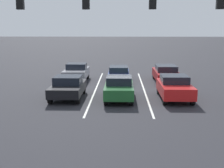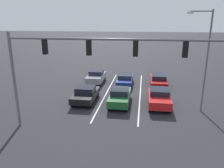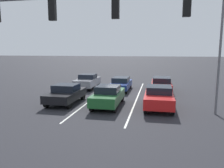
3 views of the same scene
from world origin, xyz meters
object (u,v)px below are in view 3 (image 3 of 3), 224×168
(car_black_rightlane_front, at_px, (66,94))
(car_gray_rightlane_second, at_px, (87,81))
(car_red_leftlane_front, at_px, (159,97))
(car_maroon_leftlane_second, at_px, (161,84))
(car_darkgreen_midlane_front, at_px, (108,96))
(traffic_signal_gantry, at_px, (40,23))
(car_navy_midlane_second, at_px, (121,83))
(street_lamp_left_shoulder, at_px, (217,37))

(car_black_rightlane_front, bearing_deg, car_gray_rightlane_second, -86.67)
(car_red_leftlane_front, xyz_separation_m, car_maroon_leftlane_second, (-0.28, -6.08, -0.04))
(car_darkgreen_midlane_front, xyz_separation_m, car_red_leftlane_front, (-3.55, -0.16, 0.02))
(car_gray_rightlane_second, relative_size, traffic_signal_gantry, 0.30)
(car_navy_midlane_second, relative_size, car_maroon_leftlane_second, 0.93)
(car_black_rightlane_front, distance_m, car_navy_midlane_second, 6.88)
(car_gray_rightlane_second, bearing_deg, car_black_rightlane_front, 93.33)
(car_maroon_leftlane_second, bearing_deg, car_black_rightlane_front, 40.32)
(car_maroon_leftlane_second, height_order, street_lamp_left_shoulder, street_lamp_left_shoulder)
(car_maroon_leftlane_second, xyz_separation_m, street_lamp_left_shoulder, (-3.00, 6.89, 4.01))
(car_darkgreen_midlane_front, xyz_separation_m, car_gray_rightlane_second, (3.67, -6.60, 0.01))
(car_darkgreen_midlane_front, bearing_deg, street_lamp_left_shoulder, 174.56)
(car_black_rightlane_front, distance_m, traffic_signal_gantry, 7.17)
(car_darkgreen_midlane_front, bearing_deg, car_red_leftlane_front, -177.49)
(traffic_signal_gantry, relative_size, street_lamp_left_shoulder, 1.63)
(car_red_leftlane_front, distance_m, traffic_signal_gantry, 9.00)
(car_gray_rightlane_second, distance_m, car_maroon_leftlane_second, 7.51)
(street_lamp_left_shoulder, bearing_deg, car_darkgreen_midlane_front, -5.44)
(car_navy_midlane_second, bearing_deg, traffic_signal_gantry, 80.10)
(car_black_rightlane_front, xyz_separation_m, street_lamp_left_shoulder, (-10.13, 0.84, 4.01))
(car_black_rightlane_front, distance_m, car_darkgreen_midlane_front, 3.30)
(car_red_leftlane_front, relative_size, traffic_signal_gantry, 0.31)
(car_darkgreen_midlane_front, height_order, car_gray_rightlane_second, car_gray_rightlane_second)
(car_gray_rightlane_second, height_order, street_lamp_left_shoulder, street_lamp_left_shoulder)
(car_navy_midlane_second, distance_m, car_gray_rightlane_second, 3.61)
(car_black_rightlane_front, xyz_separation_m, traffic_signal_gantry, (-1.20, 5.46, 4.49))
(car_red_leftlane_front, relative_size, car_gray_rightlane_second, 1.04)
(car_darkgreen_midlane_front, bearing_deg, car_navy_midlane_second, -89.27)
(car_darkgreen_midlane_front, distance_m, car_gray_rightlane_second, 7.56)
(car_red_leftlane_front, bearing_deg, traffic_signal_gantry, 43.92)
(car_red_leftlane_front, distance_m, street_lamp_left_shoulder, 5.22)
(car_navy_midlane_second, xyz_separation_m, street_lamp_left_shoulder, (-6.91, 6.92, 4.05))
(car_black_rightlane_front, relative_size, car_red_leftlane_front, 0.98)
(car_black_rightlane_front, xyz_separation_m, car_darkgreen_midlane_front, (-3.30, 0.19, 0.02))
(traffic_signal_gantry, xyz_separation_m, street_lamp_left_shoulder, (-8.93, -4.62, -0.47))
(car_black_rightlane_front, relative_size, street_lamp_left_shoulder, 0.49)
(car_red_leftlane_front, distance_m, car_gray_rightlane_second, 9.68)
(traffic_signal_gantry, bearing_deg, car_maroon_leftlane_second, -117.23)
(car_navy_midlane_second, xyz_separation_m, car_maroon_leftlane_second, (-3.91, 0.04, 0.04))
(car_gray_rightlane_second, height_order, traffic_signal_gantry, traffic_signal_gantry)
(car_navy_midlane_second, distance_m, car_maroon_leftlane_second, 3.91)
(car_gray_rightlane_second, relative_size, car_maroon_leftlane_second, 0.85)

